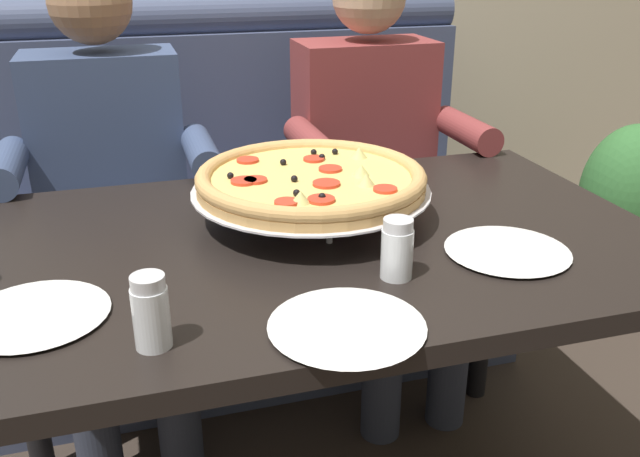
{
  "coord_description": "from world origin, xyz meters",
  "views": [
    {
      "loc": [
        -0.33,
        -1.18,
        1.29
      ],
      "look_at": [
        0.01,
        -0.02,
        0.78
      ],
      "focal_mm": 38.37,
      "sensor_mm": 36.0,
      "label": 1
    }
  ],
  "objects_px": {
    "diner_left": "(111,176)",
    "shaker_oregano": "(151,317)",
    "diner_right": "(375,153)",
    "potted_plant": "(628,208)",
    "dining_table": "(311,277)",
    "plate_near_left": "(347,323)",
    "pizza": "(311,180)",
    "plate_near_right": "(507,248)",
    "shaker_parmesan": "(397,253)",
    "booth_bench": "(238,231)",
    "plate_far_side": "(34,311)"
  },
  "relations": [
    {
      "from": "pizza",
      "to": "plate_near_left",
      "type": "bearing_deg",
      "value": -98.9
    },
    {
      "from": "pizza",
      "to": "diner_right",
      "type": "bearing_deg",
      "value": 57.04
    },
    {
      "from": "plate_far_side",
      "to": "potted_plant",
      "type": "relative_size",
      "value": 0.33
    },
    {
      "from": "diner_left",
      "to": "shaker_parmesan",
      "type": "height_order",
      "value": "diner_left"
    },
    {
      "from": "plate_near_right",
      "to": "shaker_oregano",
      "type": "bearing_deg",
      "value": -168.24
    },
    {
      "from": "shaker_parmesan",
      "to": "plate_near_right",
      "type": "relative_size",
      "value": 0.46
    },
    {
      "from": "diner_left",
      "to": "plate_far_side",
      "type": "bearing_deg",
      "value": -98.39
    },
    {
      "from": "shaker_parmesan",
      "to": "plate_far_side",
      "type": "bearing_deg",
      "value": 176.99
    },
    {
      "from": "dining_table",
      "to": "pizza",
      "type": "height_order",
      "value": "pizza"
    },
    {
      "from": "potted_plant",
      "to": "plate_near_left",
      "type": "bearing_deg",
      "value": -143.61
    },
    {
      "from": "diner_left",
      "to": "shaker_oregano",
      "type": "bearing_deg",
      "value": -86.73
    },
    {
      "from": "shaker_parmesan",
      "to": "plate_far_side",
      "type": "relative_size",
      "value": 0.47
    },
    {
      "from": "diner_left",
      "to": "shaker_oregano",
      "type": "distance_m",
      "value": 0.94
    },
    {
      "from": "pizza",
      "to": "plate_near_right",
      "type": "xyz_separation_m",
      "value": [
        0.3,
        -0.27,
        -0.07
      ]
    },
    {
      "from": "potted_plant",
      "to": "pizza",
      "type": "bearing_deg",
      "value": -155.5
    },
    {
      "from": "diner_right",
      "to": "plate_near_right",
      "type": "relative_size",
      "value": 5.47
    },
    {
      "from": "plate_near_right",
      "to": "potted_plant",
      "type": "height_order",
      "value": "plate_near_right"
    },
    {
      "from": "booth_bench",
      "to": "potted_plant",
      "type": "xyz_separation_m",
      "value": [
        1.4,
        -0.17,
        -0.01
      ]
    },
    {
      "from": "pizza",
      "to": "plate_near_left",
      "type": "relative_size",
      "value": 2.05
    },
    {
      "from": "shaker_oregano",
      "to": "shaker_parmesan",
      "type": "bearing_deg",
      "value": 13.97
    },
    {
      "from": "shaker_oregano",
      "to": "diner_left",
      "type": "bearing_deg",
      "value": 93.27
    },
    {
      "from": "diner_right",
      "to": "dining_table",
      "type": "bearing_deg",
      "value": -120.85
    },
    {
      "from": "plate_near_left",
      "to": "pizza",
      "type": "bearing_deg",
      "value": 81.1
    },
    {
      "from": "diner_right",
      "to": "potted_plant",
      "type": "relative_size",
      "value": 1.82
    },
    {
      "from": "shaker_oregano",
      "to": "plate_near_left",
      "type": "xyz_separation_m",
      "value": [
        0.28,
        -0.03,
        -0.04
      ]
    },
    {
      "from": "booth_bench",
      "to": "plate_near_right",
      "type": "relative_size",
      "value": 7.15
    },
    {
      "from": "plate_near_left",
      "to": "plate_far_side",
      "type": "height_order",
      "value": "same"
    },
    {
      "from": "shaker_oregano",
      "to": "potted_plant",
      "type": "height_order",
      "value": "shaker_oregano"
    },
    {
      "from": "plate_far_side",
      "to": "pizza",
      "type": "bearing_deg",
      "value": 27.23
    },
    {
      "from": "shaker_parmesan",
      "to": "plate_near_left",
      "type": "xyz_separation_m",
      "value": [
        -0.14,
        -0.14,
        -0.04
      ]
    },
    {
      "from": "booth_bench",
      "to": "potted_plant",
      "type": "distance_m",
      "value": 1.42
    },
    {
      "from": "shaker_parmesan",
      "to": "plate_near_right",
      "type": "height_order",
      "value": "shaker_parmesan"
    },
    {
      "from": "pizza",
      "to": "plate_far_side",
      "type": "xyz_separation_m",
      "value": [
        -0.52,
        -0.27,
        -0.07
      ]
    },
    {
      "from": "booth_bench",
      "to": "pizza",
      "type": "xyz_separation_m",
      "value": [
        0.03,
        -0.8,
        0.44
      ]
    },
    {
      "from": "pizza",
      "to": "plate_near_right",
      "type": "bearing_deg",
      "value": -41.28
    },
    {
      "from": "shaker_oregano",
      "to": "potted_plant",
      "type": "bearing_deg",
      "value": 30.84
    },
    {
      "from": "booth_bench",
      "to": "dining_table",
      "type": "distance_m",
      "value": 0.93
    },
    {
      "from": "dining_table",
      "to": "plate_near_left",
      "type": "bearing_deg",
      "value": -96.68
    },
    {
      "from": "plate_near_right",
      "to": "plate_far_side",
      "type": "distance_m",
      "value": 0.83
    },
    {
      "from": "shaker_parmesan",
      "to": "plate_near_right",
      "type": "bearing_deg",
      "value": 7.8
    },
    {
      "from": "diner_left",
      "to": "plate_far_side",
      "type": "relative_size",
      "value": 5.55
    },
    {
      "from": "diner_right",
      "to": "potted_plant",
      "type": "height_order",
      "value": "diner_right"
    },
    {
      "from": "dining_table",
      "to": "plate_far_side",
      "type": "height_order",
      "value": "plate_far_side"
    },
    {
      "from": "booth_bench",
      "to": "diner_right",
      "type": "xyz_separation_m",
      "value": [
        0.38,
        -0.27,
        0.31
      ]
    },
    {
      "from": "plate_near_left",
      "to": "plate_near_right",
      "type": "height_order",
      "value": "same"
    },
    {
      "from": "dining_table",
      "to": "pizza",
      "type": "relative_size",
      "value": 2.82
    },
    {
      "from": "shaker_parmesan",
      "to": "plate_far_side",
      "type": "xyz_separation_m",
      "value": [
        -0.59,
        0.03,
        -0.04
      ]
    },
    {
      "from": "diner_left",
      "to": "plate_near_left",
      "type": "distance_m",
      "value": 1.03
    },
    {
      "from": "pizza",
      "to": "shaker_parmesan",
      "type": "relative_size",
      "value": 4.55
    },
    {
      "from": "diner_right",
      "to": "pizza",
      "type": "xyz_separation_m",
      "value": [
        -0.35,
        -0.54,
        0.13
      ]
    }
  ]
}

